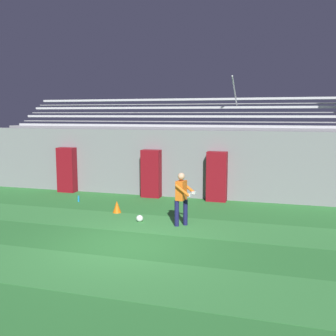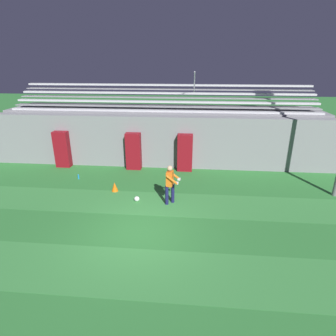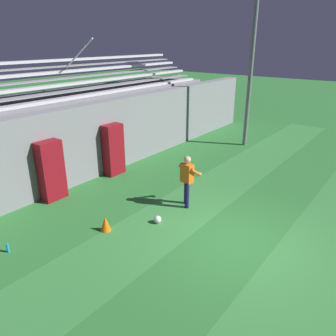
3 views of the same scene
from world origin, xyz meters
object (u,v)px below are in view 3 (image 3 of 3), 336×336
(water_bottle, at_px, (8,248))
(soccer_ball, at_px, (158,220))
(goalkeeper, at_px, (187,178))
(padding_pillar_gate_right, at_px, (113,150))
(floodlight_pole, at_px, (254,29))
(traffic_cone, at_px, (105,224))
(padding_pillar_gate_left, at_px, (51,171))

(water_bottle, bearing_deg, soccer_ball, -31.65)
(goalkeeper, bearing_deg, water_bottle, 156.03)
(padding_pillar_gate_right, relative_size, floodlight_pole, 0.23)
(floodlight_pole, height_order, traffic_cone, floodlight_pole)
(floodlight_pole, relative_size, traffic_cone, 20.58)
(padding_pillar_gate_right, relative_size, soccer_ball, 9.02)
(padding_pillar_gate_left, height_order, traffic_cone, padding_pillar_gate_left)
(goalkeeper, relative_size, water_bottle, 6.96)
(padding_pillar_gate_right, bearing_deg, padding_pillar_gate_left, 180.00)
(floodlight_pole, distance_m, traffic_cone, 11.03)
(padding_pillar_gate_left, relative_size, soccer_ball, 9.02)
(goalkeeper, xyz_separation_m, soccer_ball, (-1.41, 0.05, -0.84))
(floodlight_pole, height_order, soccer_ball, floodlight_pole)
(water_bottle, bearing_deg, padding_pillar_gate_left, 33.75)
(padding_pillar_gate_left, height_order, padding_pillar_gate_right, same)
(padding_pillar_gate_right, xyz_separation_m, traffic_cone, (-3.06, -2.84, -0.78))
(padding_pillar_gate_left, bearing_deg, floodlight_pole, -14.32)
(soccer_ball, xyz_separation_m, traffic_cone, (-1.19, 0.89, 0.10))
(floodlight_pole, xyz_separation_m, goalkeeper, (-7.12, -1.38, -4.46))
(padding_pillar_gate_left, relative_size, traffic_cone, 4.73)
(soccer_ball, height_order, traffic_cone, traffic_cone)
(padding_pillar_gate_left, xyz_separation_m, padding_pillar_gate_right, (2.75, 0.00, 0.00))
(goalkeeper, height_order, water_bottle, goalkeeper)
(goalkeeper, distance_m, water_bottle, 5.29)
(soccer_ball, distance_m, traffic_cone, 1.49)
(water_bottle, bearing_deg, goalkeeper, -23.97)
(goalkeeper, height_order, soccer_ball, goalkeeper)
(padding_pillar_gate_left, distance_m, traffic_cone, 2.96)
(traffic_cone, distance_m, water_bottle, 2.48)
(padding_pillar_gate_right, bearing_deg, soccer_ball, -116.71)
(padding_pillar_gate_left, xyz_separation_m, water_bottle, (-2.48, -1.66, -0.87))
(floodlight_pole, xyz_separation_m, water_bottle, (-11.89, 0.74, -5.29))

